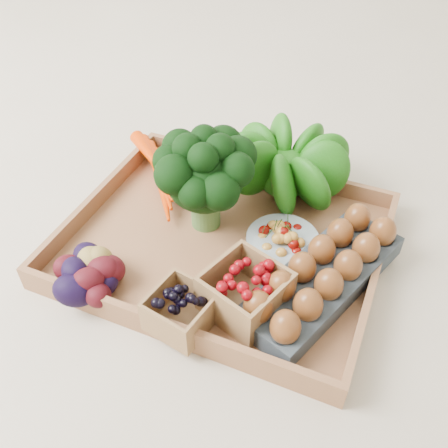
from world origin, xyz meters
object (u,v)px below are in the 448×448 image
at_px(broccoli, 205,194).
at_px(cherry_bowl, 282,245).
at_px(egg_carton, 322,280).
at_px(tray, 224,245).

relative_size(broccoli, cherry_bowl, 1.41).
bearing_deg(cherry_bowl, egg_carton, -32.11).
height_order(tray, egg_carton, egg_carton).
bearing_deg(cherry_bowl, broccoli, 174.44).
bearing_deg(tray, broccoli, 146.62).
distance_m(broccoli, egg_carton, 0.26).
bearing_deg(broccoli, cherry_bowl, -5.56).
relative_size(tray, egg_carton, 1.69).
bearing_deg(egg_carton, cherry_bowl, 167.91).
bearing_deg(tray, egg_carton, -10.60).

